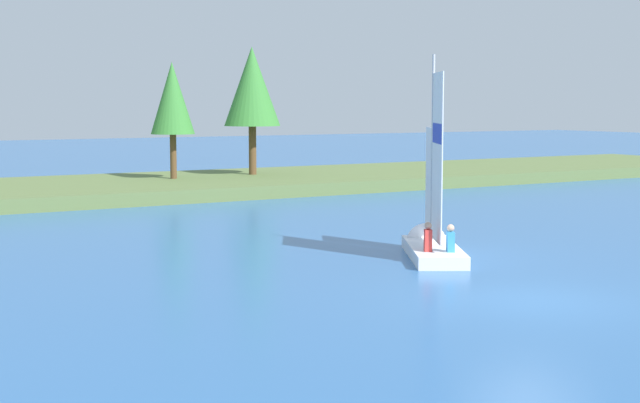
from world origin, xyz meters
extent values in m
plane|color=#2D609E|center=(0.00, 0.00, 0.00)|extent=(200.00, 200.00, 0.00)
cube|color=#5B703D|center=(0.00, 28.02, 0.31)|extent=(80.00, 11.26, 0.62)
cylinder|color=brown|center=(2.70, 28.60, 1.74)|extent=(0.32, 0.32, 2.26)
cone|color=#387F33|center=(2.70, 28.60, 4.68)|extent=(2.20, 2.20, 3.61)
cylinder|color=brown|center=(7.37, 29.05, 1.92)|extent=(0.40, 0.40, 2.60)
cone|color=#387F33|center=(7.37, 29.05, 5.31)|extent=(2.99, 2.99, 4.19)
cube|color=white|center=(1.67, 5.68, 0.18)|extent=(3.23, 4.30, 0.36)
cone|color=white|center=(2.69, 7.50, 0.18)|extent=(1.59, 1.51, 1.24)
cylinder|color=#B7B7BC|center=(1.87, 6.04, 3.06)|extent=(0.08, 0.08, 5.41)
cube|color=white|center=(1.42, 5.23, 2.92)|extent=(0.94, 1.64, 4.63)
cube|color=#1E33B2|center=(1.42, 5.23, 3.56)|extent=(0.85, 1.48, 0.56)
cube|color=white|center=(2.22, 6.66, 2.12)|extent=(0.62, 1.07, 3.14)
cylinder|color=#B7B7BC|center=(1.42, 5.23, 0.58)|extent=(0.96, 1.65, 0.06)
cube|color=#338CCC|center=(1.38, 4.54, 0.63)|extent=(0.31, 0.34, 0.55)
sphere|color=tan|center=(1.38, 4.54, 1.01)|extent=(0.20, 0.20, 0.20)
cube|color=red|center=(0.90, 4.92, 0.66)|extent=(0.31, 0.34, 0.60)
sphere|color=tan|center=(0.90, 4.92, 1.07)|extent=(0.20, 0.20, 0.20)
camera|label=1|loc=(-14.08, -14.89, 4.36)|focal=51.19mm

